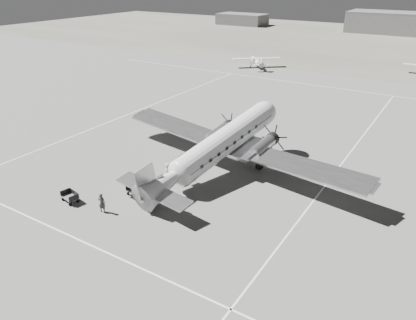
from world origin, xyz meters
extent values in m
plane|color=slate|center=(0.00, 0.00, 0.00)|extent=(260.00, 260.00, 0.00)
cube|color=silver|center=(0.00, -14.00, 0.01)|extent=(60.00, 0.15, 0.01)
cube|color=silver|center=(12.00, 0.00, 0.01)|extent=(0.15, 80.00, 0.01)
cube|color=silver|center=(-18.00, 10.00, 0.01)|extent=(0.15, 60.00, 0.01)
cube|color=silver|center=(0.00, 40.00, 0.01)|extent=(90.00, 0.15, 0.01)
cube|color=#6A6859|center=(0.00, 95.00, 0.00)|extent=(260.00, 90.00, 0.01)
cube|color=slate|center=(5.00, 120.00, 3.00)|extent=(42.00, 14.00, 6.00)
cube|color=#545454|center=(-55.00, 115.00, 2.00)|extent=(18.00, 10.00, 4.00)
imported|color=#2C2C2C|center=(-2.34, -10.20, 0.86)|extent=(0.73, 0.60, 1.72)
imported|color=beige|center=(-1.58, -4.94, 0.75)|extent=(0.82, 0.90, 1.50)
imported|color=#B8B8B5|center=(-1.22, -2.71, 0.87)|extent=(0.79, 0.98, 1.73)
camera|label=1|loc=(20.43, -30.01, 18.12)|focal=35.00mm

